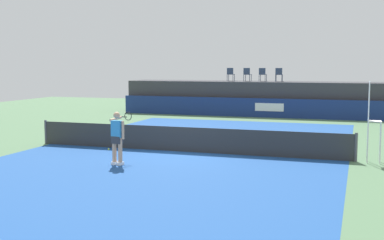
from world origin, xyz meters
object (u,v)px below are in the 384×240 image
object	(u,v)px
umpire_chair	(372,116)
net_post_far	(356,147)
spectator_chair_left	(247,74)
tennis_ball	(109,149)
tennis_player	(117,136)
net_post_near	(46,132)
spectator_chair_right	(279,74)
spectator_chair_far_left	(231,74)
spectator_chair_center	(263,74)

from	to	relation	value
umpire_chair	net_post_far	bearing A→B (deg)	179.77
spectator_chair_left	net_post_far	size ratio (longest dim) A/B	0.89
net_post_far	tennis_ball	xyz separation A→B (m)	(-9.15, -0.59, -0.46)
spectator_chair_left	tennis_player	bearing A→B (deg)	-91.19
umpire_chair	tennis_ball	world-z (taller)	umpire_chair
umpire_chair	tennis_ball	bearing A→B (deg)	-176.48
tennis_player	net_post_near	bearing A→B (deg)	147.93
spectator_chair_right	umpire_chair	distance (m)	16.34
spectator_chair_far_left	net_post_near	distance (m)	16.11
spectator_chair_far_left	tennis_player	size ratio (longest dim) A/B	0.50
spectator_chair_left	tennis_player	xyz separation A→B (m)	(-0.38, -18.36, -1.73)
net_post_near	tennis_player	world-z (taller)	tennis_player
umpire_chair	net_post_near	xyz separation A→B (m)	(-12.86, 0.00, -1.09)
tennis_player	spectator_chair_center	bearing A→B (deg)	85.56
umpire_chair	net_post_near	distance (m)	12.91
net_post_near	tennis_player	distance (m)	5.79
spectator_chair_right	net_post_near	world-z (taller)	spectator_chair_right
net_post_far	tennis_ball	bearing A→B (deg)	-176.29
spectator_chair_far_left	net_post_far	bearing A→B (deg)	-61.69
net_post_far	tennis_player	size ratio (longest dim) A/B	0.56
spectator_chair_far_left	tennis_player	bearing A→B (deg)	-87.53
spectator_chair_center	umpire_chair	world-z (taller)	spectator_chair_center
spectator_chair_center	net_post_far	bearing A→B (deg)	-68.25
spectator_chair_left	net_post_far	bearing A→B (deg)	-65.00
spectator_chair_far_left	spectator_chair_center	world-z (taller)	same
spectator_chair_far_left	spectator_chair_center	size ratio (longest dim) A/B	1.00
spectator_chair_far_left	spectator_chair_center	bearing A→B (deg)	-4.17
spectator_chair_center	spectator_chair_right	size ratio (longest dim) A/B	1.00
spectator_chair_right	spectator_chair_far_left	bearing A→B (deg)	178.74
spectator_chair_far_left	spectator_chair_left	bearing A→B (deg)	-6.44
spectator_chair_far_left	umpire_chair	distance (m)	17.78
tennis_ball	net_post_far	bearing A→B (deg)	3.71
spectator_chair_far_left	net_post_near	world-z (taller)	spectator_chair_far_left
spectator_chair_far_left	spectator_chair_right	distance (m)	3.28
umpire_chair	tennis_player	world-z (taller)	umpire_chair
spectator_chair_center	net_post_near	size ratio (longest dim) A/B	0.89
tennis_player	tennis_ball	size ratio (longest dim) A/B	26.03
spectator_chair_far_left	tennis_ball	xyz separation A→B (m)	(-0.84, -16.02, -2.66)
spectator_chair_left	tennis_player	distance (m)	18.44
spectator_chair_center	umpire_chair	distance (m)	16.65
spectator_chair_left	spectator_chair_center	world-z (taller)	same
umpire_chair	spectator_chair_center	bearing A→B (deg)	113.23
spectator_chair_right	net_post_far	distance (m)	16.30
spectator_chair_left	umpire_chair	world-z (taller)	spectator_chair_left
net_post_near	net_post_far	xyz separation A→B (m)	(12.40, 0.00, 0.00)
spectator_chair_far_left	net_post_near	bearing A→B (deg)	-104.86
spectator_chair_right	tennis_player	world-z (taller)	spectator_chair_right
spectator_chair_center	tennis_ball	size ratio (longest dim) A/B	13.06
spectator_chair_left	net_post_far	distance (m)	17.02
spectator_chair_far_left	tennis_player	world-z (taller)	spectator_chair_far_left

